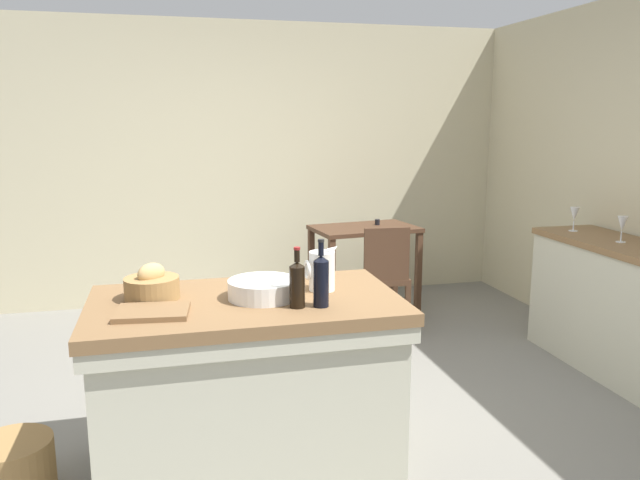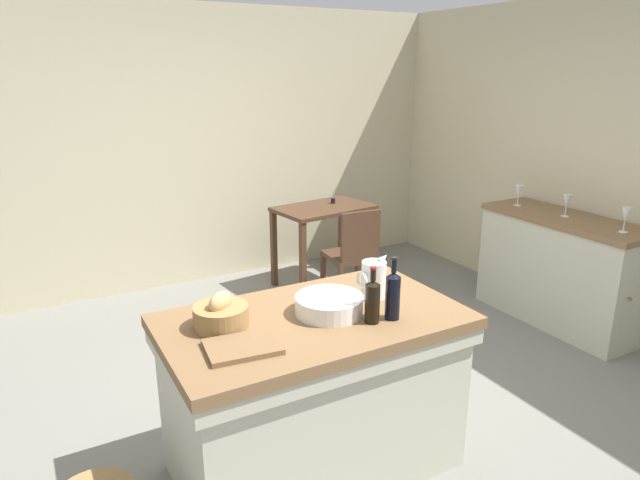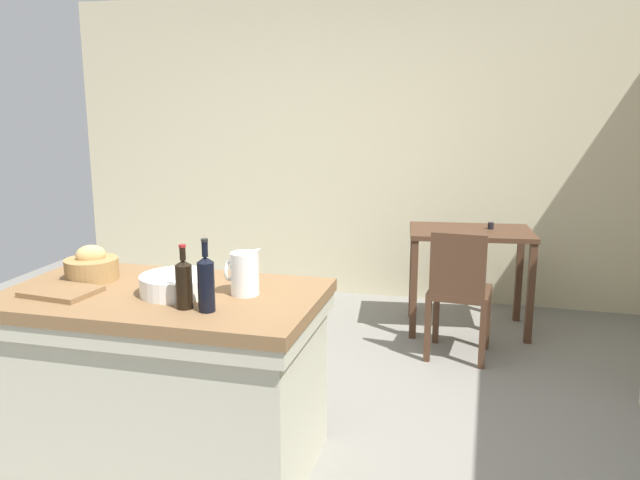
% 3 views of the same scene
% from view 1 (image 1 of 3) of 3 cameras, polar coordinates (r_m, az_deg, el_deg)
% --- Properties ---
extents(ground_plane, '(6.76, 6.76, 0.00)m').
position_cam_1_polar(ground_plane, '(3.76, -1.80, -16.03)').
color(ground_plane, slate).
extents(wall_back, '(5.32, 0.12, 2.60)m').
position_cam_1_polar(wall_back, '(5.93, -7.21, 7.01)').
color(wall_back, beige).
rests_on(wall_back, ground).
extents(island_table, '(1.48, 0.86, 0.87)m').
position_cam_1_polar(island_table, '(3.13, -6.72, -12.44)').
color(island_table, brown).
rests_on(island_table, ground).
extents(side_cabinet, '(0.52, 1.37, 0.90)m').
position_cam_1_polar(side_cabinet, '(4.71, 25.79, -5.58)').
color(side_cabinet, brown).
rests_on(side_cabinet, ground).
extents(writing_desk, '(0.96, 0.67, 0.83)m').
position_cam_1_polar(writing_desk, '(5.50, 4.13, -0.11)').
color(writing_desk, '#472D1E').
rests_on(writing_desk, ground).
extents(wooden_chair, '(0.43, 0.43, 0.90)m').
position_cam_1_polar(wooden_chair, '(4.96, 5.77, -3.30)').
color(wooden_chair, '#472D1E').
rests_on(wooden_chair, ground).
extents(pitcher, '(0.17, 0.13, 0.24)m').
position_cam_1_polar(pitcher, '(3.09, 0.15, -2.83)').
color(pitcher, white).
rests_on(pitcher, island_table).
extents(wash_bowl, '(0.34, 0.34, 0.09)m').
position_cam_1_polar(wash_bowl, '(2.98, -5.28, -4.52)').
color(wash_bowl, white).
rests_on(wash_bowl, island_table).
extents(bread_basket, '(0.26, 0.26, 0.18)m').
position_cam_1_polar(bread_basket, '(3.06, -15.29, -4.13)').
color(bread_basket, olive).
rests_on(bread_basket, island_table).
extents(cutting_board, '(0.34, 0.27, 0.02)m').
position_cam_1_polar(cutting_board, '(2.83, -15.24, -6.45)').
color(cutting_board, brown).
rests_on(cutting_board, island_table).
extents(wine_bottle_dark, '(0.07, 0.07, 0.31)m').
position_cam_1_polar(wine_bottle_dark, '(2.81, 0.09, -3.68)').
color(wine_bottle_dark, black).
rests_on(wine_bottle_dark, island_table).
extents(wine_bottle_amber, '(0.07, 0.07, 0.28)m').
position_cam_1_polar(wine_bottle_amber, '(2.81, -2.13, -4.01)').
color(wine_bottle_amber, black).
rests_on(wine_bottle_amber, island_table).
extents(wine_glass_left, '(0.07, 0.07, 0.18)m').
position_cam_1_polar(wine_glass_left, '(4.60, 26.17, 1.30)').
color(wine_glass_left, white).
rests_on(wine_glass_left, side_cabinet).
extents(wine_glass_middle, '(0.07, 0.07, 0.18)m').
position_cam_1_polar(wine_glass_middle, '(4.91, 22.46, 2.18)').
color(wine_glass_middle, white).
rests_on(wine_glass_middle, side_cabinet).
extents(wicker_hamper, '(0.36, 0.36, 0.27)m').
position_cam_1_polar(wicker_hamper, '(3.34, -26.46, -18.40)').
color(wicker_hamper, olive).
rests_on(wicker_hamper, ground).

